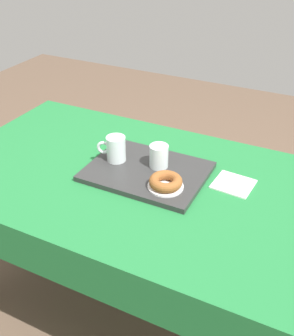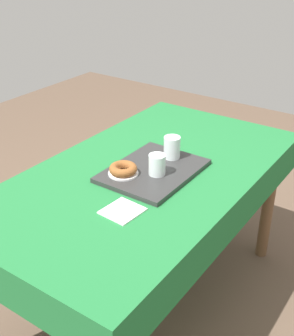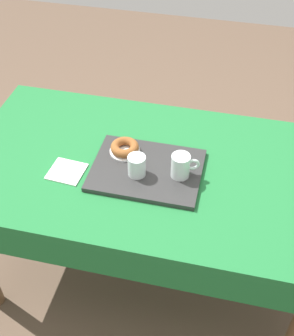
% 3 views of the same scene
% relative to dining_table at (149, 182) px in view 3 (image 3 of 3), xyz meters
% --- Properties ---
extents(ground_plane, '(6.00, 6.00, 0.00)m').
position_rel_dining_table_xyz_m(ground_plane, '(0.00, 0.00, -0.66)').
color(ground_plane, brown).
extents(dining_table, '(1.55, 0.86, 0.75)m').
position_rel_dining_table_xyz_m(dining_table, '(0.00, 0.00, 0.00)').
color(dining_table, '#1E6B33').
rests_on(dining_table, ground).
extents(serving_tray, '(0.44, 0.33, 0.02)m').
position_rel_dining_table_xyz_m(serving_tray, '(0.00, -0.04, 0.10)').
color(serving_tray, '#2D2D2D').
rests_on(serving_tray, dining_table).
extents(tea_mug_left, '(0.11, 0.07, 0.10)m').
position_rel_dining_table_xyz_m(tea_mug_left, '(0.14, -0.04, 0.16)').
color(tea_mug_left, silver).
rests_on(tea_mug_left, serving_tray).
extents(water_glass_near, '(0.07, 0.07, 0.09)m').
position_rel_dining_table_xyz_m(water_glass_near, '(-0.03, -0.08, 0.15)').
color(water_glass_near, silver).
rests_on(water_glass_near, serving_tray).
extents(donut_plate_left, '(0.13, 0.13, 0.01)m').
position_rel_dining_table_xyz_m(donut_plate_left, '(-0.11, 0.04, 0.12)').
color(donut_plate_left, white).
rests_on(donut_plate_left, serving_tray).
extents(sugar_donut_left, '(0.12, 0.12, 0.04)m').
position_rel_dining_table_xyz_m(sugar_donut_left, '(-0.11, 0.04, 0.14)').
color(sugar_donut_left, brown).
rests_on(sugar_donut_left, donut_plate_left).
extents(paper_napkin, '(0.15, 0.14, 0.01)m').
position_rel_dining_table_xyz_m(paper_napkin, '(-0.31, -0.11, 0.10)').
color(paper_napkin, white).
rests_on(paper_napkin, dining_table).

